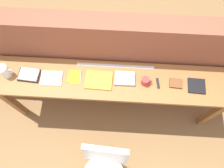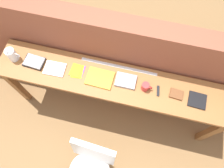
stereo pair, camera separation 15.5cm
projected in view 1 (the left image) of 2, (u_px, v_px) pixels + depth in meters
The scene contains 15 objects.
ground_plane at pixel (111, 127), 2.94m from camera, with size 40.00×40.00×0.00m, color olive.
brick_wall_back at pixel (114, 60), 2.54m from camera, with size 6.00×0.20×1.39m, color brown.
sideboard at pixel (112, 86), 2.37m from camera, with size 2.50×0.44×0.88m.
chair_white_moulded at pixel (104, 168), 2.24m from camera, with size 0.47×0.48×0.89m.
pitcher_white at pixel (5, 71), 2.20m from camera, with size 0.14×0.10×0.18m.
book_stack_leftmost at pixel (29, 75), 2.24m from camera, with size 0.22×0.16×0.05m.
magazine_cycling at pixel (51, 78), 2.24m from camera, with size 0.22×0.16×0.01m, color white.
pamphlet_pile_colourful at pixel (74, 77), 2.25m from camera, with size 0.15×0.17×0.01m.
book_open_centre at pixel (99, 80), 2.23m from camera, with size 0.27×0.21×0.02m, color gold.
book_grey_hardcover at pixel (125, 78), 2.24m from camera, with size 0.21×0.16×0.03m, color #9E9EA3.
mug at pixel (145, 81), 2.19m from camera, with size 0.11×0.08×0.09m.
multitool_folded at pixel (158, 83), 2.22m from camera, with size 0.02×0.11×0.02m, color black.
leather_journal_brown at pixel (176, 83), 2.22m from camera, with size 0.13×0.10×0.02m, color brown.
book_repair_rightmost at pixel (197, 86), 2.21m from camera, with size 0.17×0.16×0.02m, color black.
ruler_metal_back_edge at pixel (115, 66), 2.31m from camera, with size 0.82×0.03×0.00m, color silver.
Camera 1 is at (0.05, -0.61, 2.93)m, focal length 35.00 mm.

